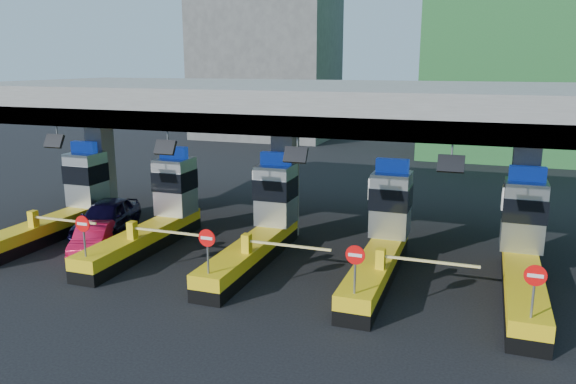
% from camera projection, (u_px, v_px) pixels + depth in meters
% --- Properties ---
extents(ground, '(120.00, 120.00, 0.00)m').
position_uv_depth(ground, '(261.00, 258.00, 23.28)').
color(ground, black).
rests_on(ground, ground).
extents(toll_canopy, '(28.00, 12.09, 7.00)m').
position_uv_depth(toll_canopy, '(284.00, 104.00, 24.53)').
color(toll_canopy, slate).
rests_on(toll_canopy, ground).
extents(toll_lane_far_left, '(4.43, 8.00, 4.16)m').
position_uv_depth(toll_lane_far_left, '(67.00, 204.00, 26.48)').
color(toll_lane_far_left, black).
rests_on(toll_lane_far_left, ground).
extents(toll_lane_left, '(4.43, 8.00, 4.16)m').
position_uv_depth(toll_lane_left, '(158.00, 213.00, 24.85)').
color(toll_lane_left, black).
rests_on(toll_lane_left, ground).
extents(toll_lane_center, '(4.43, 8.00, 4.16)m').
position_uv_depth(toll_lane_center, '(263.00, 224.00, 23.22)').
color(toll_lane_center, black).
rests_on(toll_lane_center, ground).
extents(toll_lane_right, '(4.43, 8.00, 4.16)m').
position_uv_depth(toll_lane_right, '(383.00, 236.00, 21.59)').
color(toll_lane_right, black).
rests_on(toll_lane_right, ground).
extents(toll_lane_far_right, '(4.43, 8.00, 4.16)m').
position_uv_depth(toll_lane_far_right, '(523.00, 250.00, 19.95)').
color(toll_lane_far_right, black).
rests_on(toll_lane_far_right, ground).
extents(bg_building_concrete, '(14.00, 10.00, 18.00)m').
position_uv_depth(bg_building_concrete, '(266.00, 52.00, 58.86)').
color(bg_building_concrete, '#4C4C49').
rests_on(bg_building_concrete, ground).
extents(van, '(3.03, 5.13, 1.64)m').
position_uv_depth(van, '(107.00, 217.00, 26.32)').
color(van, black).
rests_on(van, ground).
extents(red_car, '(2.67, 3.87, 1.21)m').
position_uv_depth(red_car, '(93.00, 238.00, 23.86)').
color(red_car, red).
rests_on(red_car, ground).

